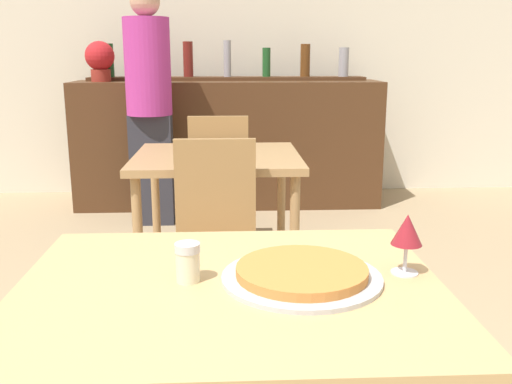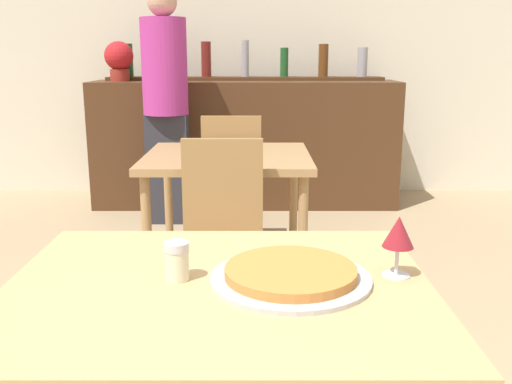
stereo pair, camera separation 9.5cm
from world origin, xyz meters
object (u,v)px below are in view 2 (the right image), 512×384
(cheese_shaker, at_px, (178,261))
(wine_glass, at_px, (400,234))
(chair_far_side_back, at_px, (233,174))
(person_standing, at_px, (167,98))
(chair_far_side_front, at_px, (223,226))
(potted_plant, at_px, (120,59))
(pizza_tray, at_px, (292,275))

(cheese_shaker, distance_m, wine_glass, 0.56)
(chair_far_side_back, bearing_deg, person_standing, -51.31)
(chair_far_side_front, bearing_deg, potted_plant, 112.66)
(potted_plant, bearing_deg, wine_glass, -66.82)
(chair_far_side_front, relative_size, chair_far_side_back, 1.00)
(cheese_shaker, xyz_separation_m, potted_plant, (-0.95, 3.53, 0.46))
(chair_far_side_back, bearing_deg, chair_far_side_front, 90.00)
(chair_far_side_front, height_order, person_standing, person_standing)
(chair_far_side_back, bearing_deg, wine_glass, 102.54)
(chair_far_side_front, height_order, chair_far_side_back, same)
(person_standing, bearing_deg, cheese_shaker, -80.82)
(person_standing, bearing_deg, wine_glass, -70.71)
(potted_plant, bearing_deg, person_standing, -49.02)
(pizza_tray, xyz_separation_m, person_standing, (-0.77, 3.01, 0.21))
(pizza_tray, bearing_deg, chair_far_side_back, 95.92)
(wine_glass, xyz_separation_m, potted_plant, (-1.50, 3.51, 0.40))
(chair_far_side_back, height_order, person_standing, person_standing)
(chair_far_side_back, distance_m, pizza_tray, 2.38)
(person_standing, bearing_deg, chair_far_side_front, -73.99)
(chair_far_side_front, xyz_separation_m, pizza_tray, (0.24, -1.18, 0.24))
(chair_far_side_front, xyz_separation_m, wine_glass, (0.52, -1.15, 0.33))
(chair_far_side_front, relative_size, cheese_shaker, 9.22)
(wine_glass, bearing_deg, chair_far_side_back, 102.54)
(chair_far_side_front, xyz_separation_m, chair_far_side_back, (-0.00, 1.18, 0.00))
(pizza_tray, distance_m, cheese_shaker, 0.29)
(chair_far_side_back, height_order, wine_glass, chair_far_side_back)
(chair_far_side_front, distance_m, person_standing, 1.96)
(chair_far_side_back, height_order, pizza_tray, chair_far_side_back)
(chair_far_side_back, relative_size, potted_plant, 2.79)
(wine_glass, bearing_deg, chair_far_side_front, 114.25)
(pizza_tray, relative_size, person_standing, 0.23)
(wine_glass, bearing_deg, cheese_shaker, -177.48)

